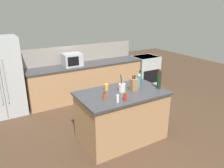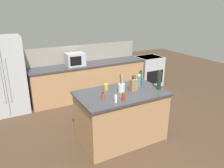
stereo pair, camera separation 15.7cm
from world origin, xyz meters
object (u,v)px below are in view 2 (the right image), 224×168
wine_bottle (159,80)px  dish_soap_bottle (139,81)px  microwave (75,59)px  honey_jar (106,87)px  refrigerator (4,76)px  spice_jar_paprika (103,96)px  salt_shaker (116,99)px  range_oven (149,71)px  hot_sauce_bottle (123,97)px  utensil_crock (121,87)px  knife_block (134,85)px  olive_oil_bottle (140,78)px

wine_bottle → dish_soap_bottle: bearing=135.4°
microwave → honey_jar: 1.96m
refrigerator → spice_jar_paprika: size_ratio=16.45×
microwave → spice_jar_paprika: size_ratio=4.32×
microwave → salt_shaker: microwave is taller
salt_shaker → honey_jar: (0.11, 0.56, -0.00)m
refrigerator → range_oven: bearing=-0.7°
salt_shaker → hot_sauce_bottle: 0.14m
range_oven → wine_bottle: 2.95m
range_oven → salt_shaker: bearing=-136.0°
microwave → utensil_crock: size_ratio=1.46×
microwave → knife_block: microwave is taller
refrigerator → salt_shaker: refrigerator is taller
knife_block → salt_shaker: bearing=-151.3°
refrigerator → hot_sauce_bottle: (1.63, -2.57, 0.12)m
knife_block → dish_soap_bottle: 0.22m
salt_shaker → dish_soap_bottle: (0.72, 0.40, 0.06)m
olive_oil_bottle → dish_soap_bottle: bearing=-136.3°
utensil_crock → olive_oil_bottle: 0.53m
knife_block → hot_sauce_bottle: (-0.39, -0.29, -0.04)m
spice_jar_paprika → olive_oil_bottle: bearing=15.3°
range_oven → wine_bottle: wine_bottle is taller
range_oven → honey_jar: (-2.49, -1.96, 0.53)m
knife_block → hot_sauce_bottle: bearing=-143.2°
knife_block → salt_shaker: size_ratio=2.23×
microwave → honey_jar: microwave is taller
wine_bottle → olive_oil_bottle: bearing=115.4°
range_oven → spice_jar_paprika: 3.58m
utensil_crock → salt_shaker: 0.47m
microwave → utensil_crock: bearing=-87.2°
microwave → wine_bottle: size_ratio=1.31×
spice_jar_paprika → wine_bottle: bearing=-5.1°
range_oven → honey_jar: bearing=-141.9°
microwave → spice_jar_paprika: 2.31m
refrigerator → wine_bottle: size_ratio=4.99×
refrigerator → honey_jar: 2.57m
range_oven → olive_oil_bottle: (-1.78, -2.03, 0.61)m
olive_oil_bottle → wine_bottle: bearing=-64.6°
microwave → knife_block: size_ratio=1.61×
knife_block → wine_bottle: 0.48m
wine_bottle → honey_jar: size_ratio=2.97×
utensil_crock → spice_jar_paprika: size_ratio=2.96×
refrigerator → olive_oil_bottle: bearing=-42.0°
range_oven → utensil_crock: 3.21m
range_oven → dish_soap_bottle: bearing=-131.6°
utensil_crock → salt_shaker: utensil_crock is taller
wine_bottle → hot_sauce_bottle: 0.86m
utensil_crock → wine_bottle: 0.71m
hot_sauce_bottle → dish_soap_bottle: dish_soap_bottle is taller
utensil_crock → olive_oil_bottle: (0.51, 0.14, 0.06)m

